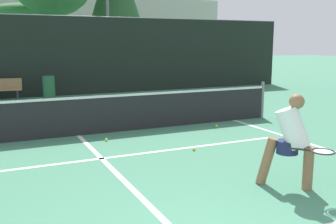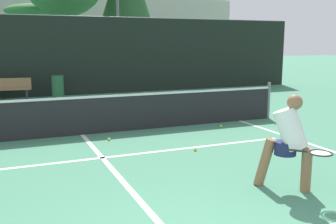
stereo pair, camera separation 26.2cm
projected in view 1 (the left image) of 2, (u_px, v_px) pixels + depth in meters
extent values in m
cube|color=white|center=(102.00, 158.00, 7.63)|extent=(8.25, 0.10, 0.01)
cube|color=white|center=(116.00, 172.00, 6.81)|extent=(0.10, 6.06, 0.01)
cube|color=white|center=(312.00, 144.00, 8.67)|extent=(0.10, 7.06, 0.01)
cylinder|color=slate|center=(262.00, 100.00, 11.69)|extent=(0.09, 0.09, 1.07)
cube|color=#232326|center=(77.00, 116.00, 9.43)|extent=(11.00, 0.02, 0.95)
cube|color=white|center=(77.00, 98.00, 9.36)|extent=(11.00, 0.03, 0.06)
cube|color=black|center=(37.00, 57.00, 15.95)|extent=(24.00, 0.06, 3.28)
cylinder|color=slate|center=(35.00, 15.00, 15.66)|extent=(24.00, 0.04, 0.04)
cylinder|color=#8C6042|center=(308.00, 168.00, 5.98)|extent=(0.16, 0.16, 0.67)
cylinder|color=#8C6042|center=(267.00, 161.00, 6.19)|extent=(0.33, 0.34, 0.78)
cylinder|color=#1E234C|center=(287.00, 147.00, 6.04)|extent=(0.33, 0.33, 0.20)
cylinder|color=white|center=(292.00, 128.00, 5.97)|extent=(0.51, 0.49, 0.75)
sphere|color=#8C6042|center=(297.00, 102.00, 5.88)|extent=(0.23, 0.23, 0.23)
cylinder|color=#262628|center=(300.00, 149.00, 5.73)|extent=(0.23, 0.24, 0.03)
torus|color=#262628|center=(323.00, 151.00, 5.62)|extent=(0.48, 0.48, 0.02)
cylinder|color=beige|center=(323.00, 151.00, 5.62)|extent=(0.37, 0.37, 0.01)
sphere|color=#D1E033|center=(106.00, 140.00, 8.98)|extent=(0.07, 0.07, 0.07)
sphere|color=#D1E033|center=(216.00, 126.00, 10.47)|extent=(0.07, 0.07, 0.07)
sphere|color=#D1E033|center=(194.00, 149.00, 8.18)|extent=(0.07, 0.07, 0.07)
cube|color=#333338|center=(17.00, 95.00, 15.05)|extent=(0.06, 0.32, 0.44)
cylinder|color=#28603D|center=(49.00, 87.00, 15.47)|extent=(0.47, 0.47, 0.94)
cylinder|color=black|center=(48.00, 75.00, 15.38)|extent=(0.50, 0.50, 0.04)
cube|color=silver|center=(93.00, 77.00, 21.00)|extent=(1.71, 4.52, 0.80)
cube|color=#1E2328|center=(94.00, 64.00, 20.68)|extent=(1.44, 2.71, 0.53)
cylinder|color=black|center=(100.00, 76.00, 22.63)|extent=(0.18, 0.60, 0.60)
cylinder|color=black|center=(115.00, 80.00, 20.04)|extent=(0.18, 0.60, 0.60)
cylinder|color=brown|center=(117.00, 50.00, 24.30)|extent=(0.28, 0.28, 3.47)
cylinder|color=brown|center=(29.00, 48.00, 24.23)|extent=(0.28, 0.28, 3.76)
ellipsoid|color=#38753D|center=(27.00, 11.00, 23.84)|extent=(4.13, 4.13, 0.90)
cylinder|color=brown|center=(55.00, 44.00, 21.68)|extent=(0.28, 0.28, 4.30)
cube|color=#B2ADA3|center=(10.00, 32.00, 30.46)|extent=(36.00, 2.40, 5.98)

